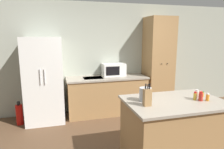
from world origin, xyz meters
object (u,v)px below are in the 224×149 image
object	(u,v)px
spice_bottle_amber_oil	(195,96)
kettle	(145,94)
pantry_cabinet	(158,64)
knife_block	(147,97)
spice_bottle_short_red	(203,94)
microwave	(114,70)
fire_extinguisher	(19,114)
spice_bottle_tall_dark	(201,96)
spice_bottle_green_herb	(208,97)
spice_bottle_pale_salt	(197,95)
refrigerator	(44,80)

from	to	relation	value
spice_bottle_amber_oil	kettle	world-z (taller)	kettle
pantry_cabinet	knife_block	bearing A→B (deg)	-120.96
kettle	spice_bottle_short_red	bearing A→B (deg)	-2.63
microwave	fire_extinguisher	world-z (taller)	microwave
spice_bottle_amber_oil	fire_extinguisher	xyz separation A→B (m)	(-2.67, 1.98, -0.77)
knife_block	spice_bottle_amber_oil	xyz separation A→B (m)	(0.75, 0.04, -0.06)
fire_extinguisher	pantry_cabinet	bearing A→B (deg)	2.93
spice_bottle_tall_dark	spice_bottle_green_herb	xyz separation A→B (m)	(0.10, -0.02, -0.01)
fire_extinguisher	spice_bottle_tall_dark	bearing A→B (deg)	-36.72
pantry_cabinet	microwave	bearing A→B (deg)	174.59
spice_bottle_tall_dark	spice_bottle_pale_salt	world-z (taller)	spice_bottle_pale_salt
knife_block	pantry_cabinet	bearing A→B (deg)	59.04
spice_bottle_tall_dark	fire_extinguisher	xyz separation A→B (m)	(-2.73, 2.03, -0.77)
knife_block	spice_bottle_short_red	size ratio (longest dim) A/B	3.51
refrigerator	microwave	distance (m)	1.60
pantry_cabinet	spice_bottle_amber_oil	size ratio (longest dim) A/B	18.58
refrigerator	microwave	bearing A→B (deg)	6.54
microwave	kettle	world-z (taller)	microwave
knife_block	spice_bottle_short_red	xyz separation A→B (m)	(0.97, 0.14, -0.08)
knife_block	microwave	bearing A→B (deg)	85.24
spice_bottle_short_red	kettle	xyz separation A→B (m)	(-0.91, 0.04, 0.06)
pantry_cabinet	knife_block	distance (m)	2.56
knife_block	spice_bottle_amber_oil	bearing A→B (deg)	3.06
microwave	spice_bottle_amber_oil	xyz separation A→B (m)	(0.56, -2.26, -0.04)
refrigerator	spice_bottle_pale_salt	distance (m)	3.00
knife_block	fire_extinguisher	bearing A→B (deg)	133.45
spice_bottle_short_red	fire_extinguisher	bearing A→B (deg)	146.92
spice_bottle_pale_salt	knife_block	bearing A→B (deg)	-174.54
spice_bottle_amber_oil	spice_bottle_pale_salt	distance (m)	0.07
knife_block	spice_bottle_green_herb	xyz separation A→B (m)	(0.90, -0.03, -0.07)
fire_extinguisher	kettle	bearing A→B (deg)	-42.94
spice_bottle_pale_salt	kettle	size ratio (longest dim) A/B	0.65
knife_block	spice_bottle_green_herb	size ratio (longest dim) A/B	2.71
spice_bottle_short_red	fire_extinguisher	xyz separation A→B (m)	(-2.89, 1.88, -0.75)
spice_bottle_short_red	knife_block	bearing A→B (deg)	-171.51
refrigerator	knife_block	size ratio (longest dim) A/B	6.10
spice_bottle_green_herb	spice_bottle_short_red	bearing A→B (deg)	69.83
knife_block	spice_bottle_pale_salt	size ratio (longest dim) A/B	2.12
spice_bottle_green_herb	spice_bottle_pale_salt	world-z (taller)	spice_bottle_pale_salt
pantry_cabinet	spice_bottle_short_red	bearing A→B (deg)	-99.60
knife_block	spice_bottle_tall_dark	xyz separation A→B (m)	(0.81, -0.01, -0.05)
kettle	fire_extinguisher	distance (m)	2.82
spice_bottle_short_red	spice_bottle_green_herb	xyz separation A→B (m)	(-0.06, -0.18, 0.01)
pantry_cabinet	refrigerator	bearing A→B (deg)	-178.41
spice_bottle_tall_dark	spice_bottle_short_red	world-z (taller)	spice_bottle_tall_dark
spice_bottle_amber_oil	refrigerator	bearing A→B (deg)	135.98
spice_bottle_amber_oil	kettle	xyz separation A→B (m)	(-0.70, 0.15, 0.04)
spice_bottle_tall_dark	spice_bottle_amber_oil	world-z (taller)	spice_bottle_tall_dark
microwave	spice_bottle_tall_dark	world-z (taller)	microwave
microwave	spice_bottle_green_herb	distance (m)	2.43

